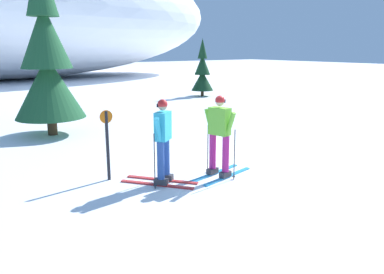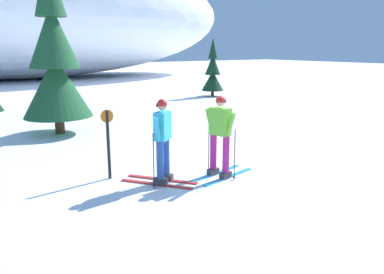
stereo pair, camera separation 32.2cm
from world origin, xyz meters
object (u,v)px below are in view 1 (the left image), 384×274
Objects in this scene: skier_cyan_jacket at (163,140)px; skier_lime_jacket at (220,134)px; pine_tree_center_right at (47,61)px; pine_tree_far_right at (202,72)px; trail_marker_post at (107,141)px.

skier_cyan_jacket is 0.99× the size of skier_lime_jacket.
pine_tree_center_right reaches higher than pine_tree_far_right.
skier_lime_jacket is at bearing -74.92° from pine_tree_center_right.
pine_tree_far_right reaches higher than skier_cyan_jacket.
skier_cyan_jacket is 6.26m from pine_tree_center_right.
trail_marker_post is at bearing -93.73° from pine_tree_center_right.
trail_marker_post is at bearing 149.32° from skier_lime_jacket.
skier_cyan_jacket is 1.22m from trail_marker_post.
trail_marker_post is (-10.54, -10.46, -0.52)m from pine_tree_far_right.
skier_cyan_jacket is 14.94m from pine_tree_far_right.
trail_marker_post is (-0.83, 0.89, -0.07)m from skier_cyan_jacket.
skier_cyan_jacket is at bearing -130.55° from pine_tree_far_right.
skier_cyan_jacket reaches higher than trail_marker_post.
skier_lime_jacket is 0.32× the size of pine_tree_center_right.
trail_marker_post is (-0.34, -5.19, -1.52)m from pine_tree_center_right.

